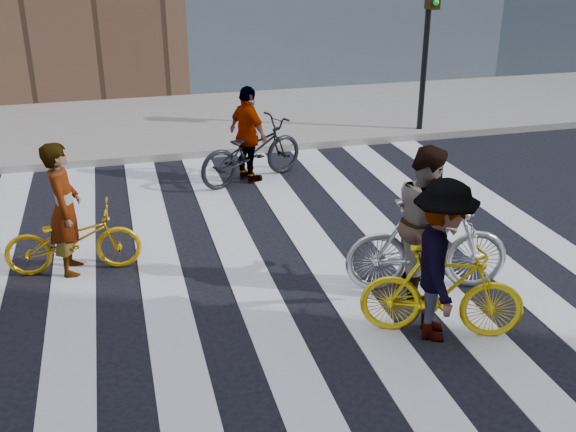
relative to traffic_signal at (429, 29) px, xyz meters
name	(u,v)px	position (x,y,z in m)	size (l,w,h in m)	color
ground	(289,270)	(-4.40, -5.32, -2.28)	(100.00, 100.00, 0.00)	black
sidewalk_far	(205,121)	(-4.40, 2.18, -2.20)	(100.00, 5.00, 0.15)	gray
zebra_crosswalk	(289,270)	(-4.40, -5.32, -2.27)	(8.25, 10.00, 0.01)	silver
traffic_signal	(429,29)	(0.00, 0.00, 0.00)	(0.22, 0.42, 3.33)	black
bike_yellow_left	(73,240)	(-7.11, -4.61, -1.83)	(0.60, 1.72, 0.90)	#CB940B
bike_silver_mid	(427,245)	(-2.89, -6.24, -1.68)	(0.57, 2.01, 1.21)	silver
bike_yellow_right	(442,292)	(-3.18, -7.21, -1.75)	(0.50, 1.77, 1.06)	yellow
bike_dark_rear	(251,151)	(-4.14, -1.81, -1.72)	(0.74, 2.12, 1.11)	black
rider_left	(65,209)	(-7.16, -4.61, -1.40)	(0.64, 0.42, 1.77)	slate
rider_mid	(426,221)	(-2.94, -6.24, -1.34)	(0.91, 0.71, 1.87)	slate
rider_right	(441,261)	(-3.23, -7.21, -1.37)	(1.17, 0.68, 1.82)	slate
rider_rear	(248,135)	(-4.19, -1.81, -1.43)	(1.00, 0.42, 1.71)	slate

